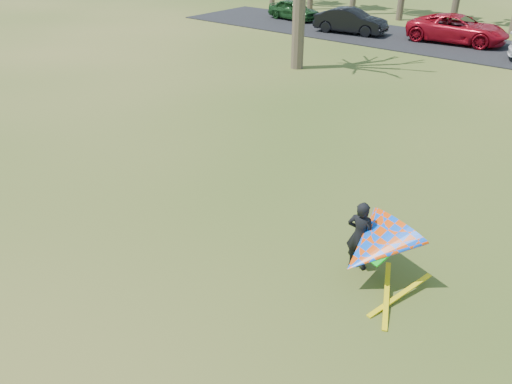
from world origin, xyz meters
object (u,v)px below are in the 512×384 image
Objects in this scene: car_0 at (294,10)px; kite_flyer at (373,246)px; car_2 at (458,29)px; car_1 at (351,21)px.

kite_flyer is (18.98, -23.76, 0.08)m from car_0.
car_0 is 12.16m from car_2.
kite_flyer is (6.82, -23.62, -0.02)m from car_2.
car_0 is 1.72× the size of kite_flyer.
car_2 is at bearing -83.55° from car_1.
car_0 is 30.41m from kite_flyer.
kite_flyer reaches higher than car_0.
car_1 is at bearing 120.93° from kite_flyer.
car_1 reaches higher than car_0.
car_1 is 25.68m from kite_flyer.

